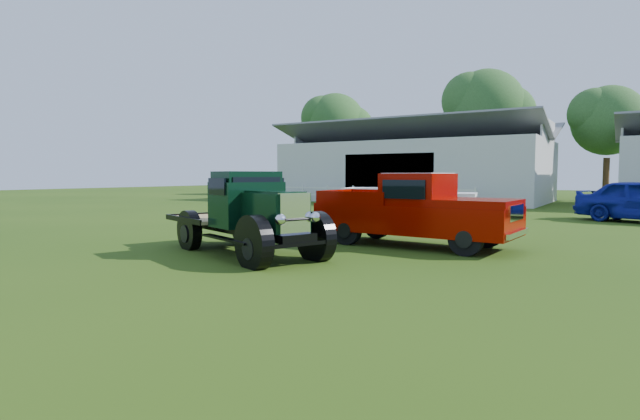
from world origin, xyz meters
The scene contains 9 objects.
ground centered at (0.00, 0.00, 0.00)m, with size 120.00×120.00×0.00m, color #23410C.
shed_left centered at (-7.00, 26.00, 2.80)m, with size 18.80×10.20×5.60m, color #AEAEAE, non-canonical shape.
fence_rail centered at (-8.00, 20.00, 0.60)m, with size 14.20×0.16×1.20m, color white, non-canonical shape.
tree_a centered at (-18.00, 33.00, 5.25)m, with size 6.30×6.30×10.50m, color #224017, non-canonical shape.
tree_b centered at (-4.00, 34.00, 5.75)m, with size 6.90×6.90×11.50m, color #224017, non-canonical shape.
tree_c centered at (5.00, 33.00, 4.50)m, with size 5.40×5.40×9.00m, color #224017, non-canonical shape.
vintage_flatbed centered at (-1.24, 0.09, 1.00)m, with size 5.02×1.99×1.99m, color black, non-canonical shape.
red_pickup centered at (1.73, 3.53, 0.99)m, with size 5.43×2.09×1.98m, color #8B0800, non-canonical shape.
white_pickup centered at (-0.42, 8.44, 0.93)m, with size 5.04×1.95×1.85m, color white, non-canonical shape.
Camera 1 is at (6.66, -9.11, 1.91)m, focal length 28.00 mm.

